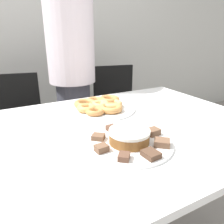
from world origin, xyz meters
TOP-DOWN VIEW (x-y plane):
  - wall_back at (0.00, 1.61)m, footprint 8.00×0.05m
  - table at (0.00, 0.00)m, footprint 1.47×1.02m
  - person_standing at (0.09, 0.80)m, footprint 0.35×0.35m
  - office_chair_left at (-0.36, 0.91)m, footprint 0.52×0.52m
  - office_chair_right at (0.56, 0.91)m, footprint 0.52×0.52m
  - plate_cake at (-0.01, -0.17)m, footprint 0.34×0.34m
  - plate_donuts at (0.07, 0.26)m, footprint 0.40×0.40m
  - frosted_cake at (-0.01, -0.17)m, footprint 0.16×0.16m
  - lamington_0 at (0.07, -0.08)m, footprint 0.06×0.06m
  - lamington_1 at (-0.02, -0.05)m, footprint 0.04×0.05m
  - lamington_2 at (-0.10, -0.09)m, footprint 0.06×0.06m
  - lamington_3 at (-0.13, -0.18)m, footprint 0.05×0.04m
  - lamington_4 at (-0.09, -0.27)m, footprint 0.06×0.06m
  - lamington_5 at (0.00, -0.30)m, footprint 0.05×0.06m
  - lamington_6 at (0.09, -0.25)m, footprint 0.08×0.08m
  - lamington_7 at (0.11, -0.16)m, footprint 0.06×0.05m
  - donut_0 at (0.07, 0.26)m, footprint 0.11×0.11m
  - donut_1 at (0.00, 0.18)m, footprint 0.10×0.10m
  - donut_2 at (0.09, 0.18)m, footprint 0.13×0.13m
  - donut_3 at (0.13, 0.24)m, footprint 0.13×0.13m
  - donut_4 at (0.15, 0.31)m, footprint 0.13×0.13m
  - donut_5 at (0.08, 0.36)m, footprint 0.10×0.10m
  - donut_6 at (0.00, 0.32)m, footprint 0.13×0.13m
  - donut_7 at (-0.02, 0.24)m, footprint 0.10×0.10m

SIDE VIEW (x-z plane):
  - office_chair_left at x=-0.36m, z-range -0.02..0.86m
  - office_chair_right at x=0.56m, z-range -0.02..0.86m
  - table at x=0.00m, z-range 0.30..1.08m
  - plate_donuts at x=0.07m, z-range 0.78..0.79m
  - plate_cake at x=-0.01m, z-range 0.78..0.79m
  - lamington_2 at x=-0.10m, z-range 0.79..0.81m
  - lamington_5 at x=0.00m, z-range 0.79..0.81m
  - lamington_4 at x=-0.09m, z-range 0.79..0.81m
  - lamington_0 at x=0.07m, z-range 0.79..0.81m
  - lamington_1 at x=-0.02m, z-range 0.79..0.81m
  - lamington_3 at x=-0.13m, z-range 0.79..0.81m
  - lamington_6 at x=0.09m, z-range 0.79..0.81m
  - lamington_7 at x=0.11m, z-range 0.79..0.81m
  - donut_5 at x=0.08m, z-range 0.79..0.82m
  - donut_1 at x=0.00m, z-range 0.79..0.82m
  - donut_7 at x=-0.02m, z-range 0.79..0.82m
  - donut_6 at x=0.00m, z-range 0.79..0.82m
  - donut_3 at x=0.13m, z-range 0.79..0.82m
  - donut_2 at x=0.09m, z-range 0.79..0.82m
  - donut_0 at x=0.07m, z-range 0.79..0.82m
  - donut_4 at x=0.15m, z-range 0.79..0.82m
  - frosted_cake at x=-0.01m, z-range 0.79..0.84m
  - person_standing at x=0.09m, z-range 0.05..1.73m
  - wall_back at x=0.00m, z-range 0.00..2.60m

